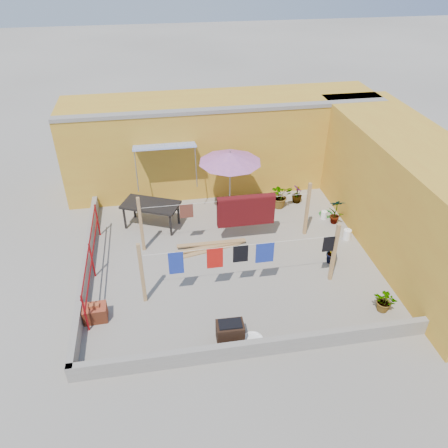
{
  "coord_description": "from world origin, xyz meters",
  "views": [
    {
      "loc": [
        -1.87,
        -9.9,
        7.92
      ],
      "look_at": [
        -0.15,
        0.3,
        0.99
      ],
      "focal_mm": 35.0,
      "sensor_mm": 36.0,
      "label": 1
    }
  ],
  "objects_px": {
    "outdoor_table": "(151,206)",
    "white_basin": "(253,340)",
    "green_hose": "(326,214)",
    "patio_umbrella": "(230,158)",
    "plant_back_a": "(280,196)",
    "water_jug_b": "(324,215)",
    "brick_stack": "(95,313)",
    "brazier": "(230,332)",
    "water_jug_a": "(347,234)"
  },
  "relations": [
    {
      "from": "white_basin",
      "to": "water_jug_b",
      "type": "height_order",
      "value": "water_jug_b"
    },
    {
      "from": "outdoor_table",
      "to": "brazier",
      "type": "distance_m",
      "value": 5.39
    },
    {
      "from": "outdoor_table",
      "to": "water_jug_a",
      "type": "distance_m",
      "value": 6.18
    },
    {
      "from": "white_basin",
      "to": "water_jug_b",
      "type": "relative_size",
      "value": 1.6
    },
    {
      "from": "patio_umbrella",
      "to": "white_basin",
      "type": "xyz_separation_m",
      "value": [
        -0.42,
        -5.4,
        -2.08
      ]
    },
    {
      "from": "water_jug_a",
      "to": "brick_stack",
      "type": "bearing_deg",
      "value": -163.56
    },
    {
      "from": "outdoor_table",
      "to": "water_jug_b",
      "type": "relative_size",
      "value": 6.24
    },
    {
      "from": "plant_back_a",
      "to": "brick_stack",
      "type": "bearing_deg",
      "value": -143.17
    },
    {
      "from": "brazier",
      "to": "water_jug_a",
      "type": "distance_m",
      "value": 5.46
    },
    {
      "from": "water_jug_b",
      "to": "plant_back_a",
      "type": "bearing_deg",
      "value": 141.59
    },
    {
      "from": "patio_umbrella",
      "to": "white_basin",
      "type": "distance_m",
      "value": 5.81
    },
    {
      "from": "outdoor_table",
      "to": "green_hose",
      "type": "xyz_separation_m",
      "value": [
        5.79,
        -0.28,
        -0.72
      ]
    },
    {
      "from": "water_jug_b",
      "to": "plant_back_a",
      "type": "relative_size",
      "value": 0.37
    },
    {
      "from": "water_jug_a",
      "to": "plant_back_a",
      "type": "height_order",
      "value": "plant_back_a"
    },
    {
      "from": "water_jug_a",
      "to": "green_hose",
      "type": "distance_m",
      "value": 1.46
    },
    {
      "from": "patio_umbrella",
      "to": "green_hose",
      "type": "relative_size",
      "value": 5.54
    },
    {
      "from": "outdoor_table",
      "to": "brick_stack",
      "type": "distance_m",
      "value": 4.23
    },
    {
      "from": "patio_umbrella",
      "to": "brazier",
      "type": "xyz_separation_m",
      "value": [
        -0.94,
        -5.28,
        -1.85
      ]
    },
    {
      "from": "plant_back_a",
      "to": "green_hose",
      "type": "bearing_deg",
      "value": -28.31
    },
    {
      "from": "brazier",
      "to": "water_jug_a",
      "type": "bearing_deg",
      "value": 38.39
    },
    {
      "from": "brick_stack",
      "to": "water_jug_b",
      "type": "relative_size",
      "value": 1.82
    },
    {
      "from": "patio_umbrella",
      "to": "brazier",
      "type": "bearing_deg",
      "value": -100.06
    },
    {
      "from": "white_basin",
      "to": "water_jug_b",
      "type": "distance_m",
      "value": 5.88
    },
    {
      "from": "brazier",
      "to": "green_hose",
      "type": "height_order",
      "value": "brazier"
    },
    {
      "from": "white_basin",
      "to": "water_jug_a",
      "type": "height_order",
      "value": "water_jug_a"
    },
    {
      "from": "water_jug_a",
      "to": "plant_back_a",
      "type": "xyz_separation_m",
      "value": [
        -1.53,
        2.21,
        0.27
      ]
    },
    {
      "from": "water_jug_a",
      "to": "water_jug_b",
      "type": "relative_size",
      "value": 1.19
    },
    {
      "from": "outdoor_table",
      "to": "white_basin",
      "type": "bearing_deg",
      "value": -67.84
    },
    {
      "from": "water_jug_a",
      "to": "brazier",
      "type": "bearing_deg",
      "value": -141.61
    },
    {
      "from": "green_hose",
      "to": "plant_back_a",
      "type": "bearing_deg",
      "value": 151.69
    },
    {
      "from": "brazier",
      "to": "brick_stack",
      "type": "bearing_deg",
      "value": 158.86
    },
    {
      "from": "patio_umbrella",
      "to": "green_hose",
      "type": "height_order",
      "value": "patio_umbrella"
    },
    {
      "from": "outdoor_table",
      "to": "water_jug_a",
      "type": "height_order",
      "value": "outdoor_table"
    },
    {
      "from": "water_jug_b",
      "to": "green_hose",
      "type": "distance_m",
      "value": 0.3
    },
    {
      "from": "brazier",
      "to": "white_basin",
      "type": "distance_m",
      "value": 0.57
    },
    {
      "from": "patio_umbrella",
      "to": "green_hose",
      "type": "bearing_deg",
      "value": -7.83
    },
    {
      "from": "patio_umbrella",
      "to": "water_jug_a",
      "type": "relative_size",
      "value": 6.97
    },
    {
      "from": "brick_stack",
      "to": "water_jug_a",
      "type": "height_order",
      "value": "brick_stack"
    },
    {
      "from": "brazier",
      "to": "green_hose",
      "type": "distance_m",
      "value": 6.39
    },
    {
      "from": "brazier",
      "to": "white_basin",
      "type": "bearing_deg",
      "value": -13.41
    },
    {
      "from": "green_hose",
      "to": "plant_back_a",
      "type": "height_order",
      "value": "plant_back_a"
    },
    {
      "from": "white_basin",
      "to": "green_hose",
      "type": "height_order",
      "value": "white_basin"
    },
    {
      "from": "brick_stack",
      "to": "plant_back_a",
      "type": "xyz_separation_m",
      "value": [
        5.87,
        4.39,
        0.22
      ]
    },
    {
      "from": "patio_umbrella",
      "to": "plant_back_a",
      "type": "height_order",
      "value": "patio_umbrella"
    },
    {
      "from": "brick_stack",
      "to": "plant_back_a",
      "type": "height_order",
      "value": "plant_back_a"
    },
    {
      "from": "green_hose",
      "to": "patio_umbrella",
      "type": "bearing_deg",
      "value": 172.17
    },
    {
      "from": "white_basin",
      "to": "green_hose",
      "type": "relative_size",
      "value": 1.07
    },
    {
      "from": "water_jug_b",
      "to": "outdoor_table",
      "type": "bearing_deg",
      "value": 174.85
    },
    {
      "from": "brick_stack",
      "to": "white_basin",
      "type": "height_order",
      "value": "brick_stack"
    },
    {
      "from": "water_jug_b",
      "to": "plant_back_a",
      "type": "height_order",
      "value": "plant_back_a"
    }
  ]
}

